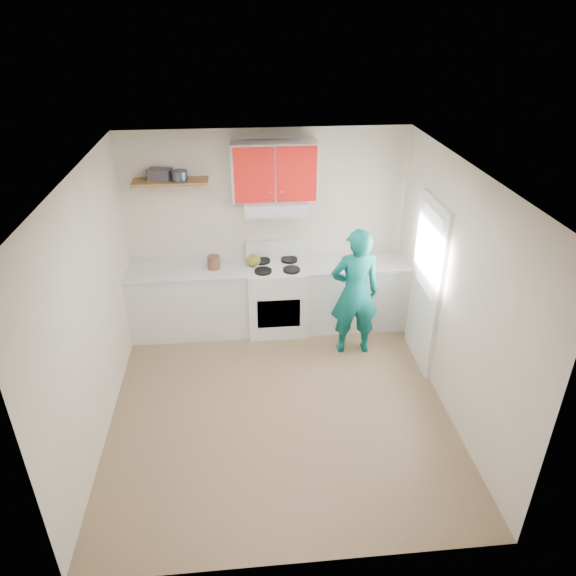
{
  "coord_description": "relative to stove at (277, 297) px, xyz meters",
  "views": [
    {
      "loc": [
        -0.34,
        -4.52,
        3.9
      ],
      "look_at": [
        0.15,
        0.55,
        1.15
      ],
      "focal_mm": 32.99,
      "sensor_mm": 36.0,
      "label": 1
    }
  ],
  "objects": [
    {
      "name": "door_glass",
      "position": [
        1.65,
        -0.88,
        0.99
      ],
      "size": [
        0.01,
        0.55,
        0.95
      ],
      "primitive_type": "cube",
      "color": "white",
      "rests_on": "door"
    },
    {
      "name": "stove",
      "position": [
        0.0,
        0.0,
        0.0
      ],
      "size": [
        0.76,
        0.65,
        0.92
      ],
      "primitive_type": "cube",
      "color": "white",
      "rests_on": "floor"
    },
    {
      "name": "door",
      "position": [
        1.68,
        -0.88,
        0.56
      ],
      "size": [
        0.05,
        0.85,
        2.05
      ],
      "primitive_type": "cube",
      "color": "white",
      "rests_on": "floor"
    },
    {
      "name": "front_wall",
      "position": [
        -0.1,
        -3.47,
        0.84
      ],
      "size": [
        3.6,
        0.04,
        2.6
      ],
      "primitive_type": "cube",
      "color": "beige",
      "rests_on": "floor"
    },
    {
      "name": "counter_right",
      "position": [
        1.04,
        0.02,
        -0.01
      ],
      "size": [
        1.32,
        0.6,
        0.9
      ],
      "primitive_type": "cube",
      "color": "silver",
      "rests_on": "floor"
    },
    {
      "name": "left_wall",
      "position": [
        -1.9,
        -1.57,
        0.84
      ],
      "size": [
        0.04,
        3.8,
        2.6
      ],
      "primitive_type": "cube",
      "color": "beige",
      "rests_on": "floor"
    },
    {
      "name": "floor",
      "position": [
        -0.1,
        -1.57,
        -0.46
      ],
      "size": [
        3.8,
        3.8,
        0.0
      ],
      "primitive_type": "plane",
      "color": "brown",
      "rests_on": "ground"
    },
    {
      "name": "counter_left",
      "position": [
        -1.14,
        0.02,
        -0.01
      ],
      "size": [
        1.52,
        0.6,
        0.9
      ],
      "primitive_type": "cube",
      "color": "silver",
      "rests_on": "floor"
    },
    {
      "name": "upper_cabinets",
      "position": [
        0.0,
        0.16,
        1.66
      ],
      "size": [
        1.02,
        0.33,
        0.7
      ],
      "primitive_type": "cube",
      "color": "red",
      "rests_on": "back_wall"
    },
    {
      "name": "person",
      "position": [
        0.9,
        -0.62,
        0.36
      ],
      "size": [
        0.61,
        0.4,
        1.65
      ],
      "primitive_type": "imported",
      "rotation": [
        0.0,
        0.0,
        3.13
      ],
      "color": "#0A625C",
      "rests_on": "floor"
    },
    {
      "name": "crock",
      "position": [
        -0.79,
        0.01,
        0.54
      ],
      "size": [
        0.16,
        0.16,
        0.19
      ],
      "primitive_type": "cylinder",
      "rotation": [
        0.0,
        0.0,
        -0.02
      ],
      "color": "#503223",
      "rests_on": "counter_left"
    },
    {
      "name": "kettle",
      "position": [
        -0.29,
        0.05,
        0.54
      ],
      "size": [
        0.19,
        0.19,
        0.16
      ],
      "primitive_type": "ellipsoid",
      "rotation": [
        0.0,
        0.0,
        0.01
      ],
      "color": "olive",
      "rests_on": "stove"
    },
    {
      "name": "ceiling",
      "position": [
        -0.1,
        -1.57,
        2.14
      ],
      "size": [
        3.6,
        3.8,
        0.04
      ],
      "primitive_type": "cube",
      "color": "white",
      "rests_on": "floor"
    },
    {
      "name": "shelf",
      "position": [
        -1.25,
        0.18,
        1.56
      ],
      "size": [
        0.9,
        0.3,
        0.04
      ],
      "primitive_type": "cube",
      "color": "brown",
      "rests_on": "back_wall"
    },
    {
      "name": "range_hood",
      "position": [
        0.0,
        0.1,
        1.24
      ],
      "size": [
        0.76,
        0.44,
        0.15
      ],
      "primitive_type": "cube",
      "color": "silver",
      "rests_on": "back_wall"
    },
    {
      "name": "right_wall",
      "position": [
        1.7,
        -1.57,
        0.84
      ],
      "size": [
        0.04,
        3.8,
        2.6
      ],
      "primitive_type": "cube",
      "color": "beige",
      "rests_on": "floor"
    },
    {
      "name": "books",
      "position": [
        -1.37,
        0.2,
        1.64
      ],
      "size": [
        0.3,
        0.24,
        0.13
      ],
      "primitive_type": "cube",
      "rotation": [
        0.0,
        0.0,
        -0.24
      ],
      "color": "#3F373F",
      "rests_on": "shelf"
    },
    {
      "name": "silicone_mat",
      "position": [
        1.49,
        0.04,
        0.44
      ],
      "size": [
        0.33,
        0.29,
        0.01
      ],
      "primitive_type": "cube",
      "rotation": [
        0.0,
        0.0,
        -0.15
      ],
      "color": "red",
      "rests_on": "counter_right"
    },
    {
      "name": "tin",
      "position": [
        -1.13,
        0.15,
        1.64
      ],
      "size": [
        0.25,
        0.25,
        0.12
      ],
      "primitive_type": "cylinder",
      "rotation": [
        0.0,
        0.0,
        -0.43
      ],
      "color": "#333D4C",
      "rests_on": "shelf"
    },
    {
      "name": "cutting_board",
      "position": [
        0.95,
        -0.05,
        0.45
      ],
      "size": [
        0.39,
        0.33,
        0.02
      ],
      "primitive_type": "cube",
      "rotation": [
        0.0,
        0.0,
        -0.33
      ],
      "color": "olive",
      "rests_on": "counter_right"
    },
    {
      "name": "back_wall",
      "position": [
        -0.1,
        0.32,
        0.84
      ],
      "size": [
        3.6,
        0.04,
        2.6
      ],
      "primitive_type": "cube",
      "color": "beige",
      "rests_on": "floor"
    }
  ]
}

